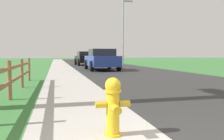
{
  "coord_description": "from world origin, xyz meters",
  "views": [
    {
      "loc": [
        -1.53,
        -2.17,
        1.16
      ],
      "look_at": [
        0.3,
        5.68,
        0.65
      ],
      "focal_mm": 38.96,
      "sensor_mm": 36.0,
      "label": 1
    }
  ],
  "objects_px": {
    "parked_car_black": "(86,58)",
    "parked_suv_blue": "(101,59)",
    "fire_hydrant": "(113,105)",
    "street_lamp": "(124,27)"
  },
  "relations": [
    {
      "from": "fire_hydrant",
      "to": "street_lamp",
      "type": "relative_size",
      "value": 0.11
    },
    {
      "from": "parked_suv_blue",
      "to": "parked_car_black",
      "type": "xyz_separation_m",
      "value": [
        -0.13,
        8.89,
        -0.03
      ]
    },
    {
      "from": "fire_hydrant",
      "to": "parked_suv_blue",
      "type": "bearing_deg",
      "value": 79.95
    },
    {
      "from": "parked_suv_blue",
      "to": "parked_car_black",
      "type": "bearing_deg",
      "value": 90.84
    },
    {
      "from": "fire_hydrant",
      "to": "parked_car_black",
      "type": "height_order",
      "value": "parked_car_black"
    },
    {
      "from": "parked_car_black",
      "to": "parked_suv_blue",
      "type": "bearing_deg",
      "value": -89.16
    },
    {
      "from": "fire_hydrant",
      "to": "parked_suv_blue",
      "type": "distance_m",
      "value": 15.07
    },
    {
      "from": "fire_hydrant",
      "to": "street_lamp",
      "type": "xyz_separation_m",
      "value": [
        6.82,
        23.29,
        3.84
      ]
    },
    {
      "from": "parked_car_black",
      "to": "street_lamp",
      "type": "xyz_separation_m",
      "value": [
        4.32,
        -0.43,
        3.51
      ]
    },
    {
      "from": "parked_car_black",
      "to": "fire_hydrant",
      "type": "bearing_deg",
      "value": -96.01
    }
  ]
}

